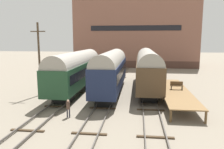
# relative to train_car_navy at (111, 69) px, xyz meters

# --- Properties ---
(ground_plane) EXTENTS (200.00, 200.00, 0.00)m
(ground_plane) POSITION_rel_train_car_navy_xyz_m (0.00, -3.57, -3.05)
(ground_plane) COLOR slate
(track_left) EXTENTS (2.60, 60.00, 0.26)m
(track_left) POSITION_rel_train_car_navy_xyz_m (-4.68, -3.57, -2.91)
(track_left) COLOR #4C4742
(track_left) RESTS_ON ground
(track_middle) EXTENTS (2.60, 60.00, 0.26)m
(track_middle) POSITION_rel_train_car_navy_xyz_m (0.00, -3.57, -2.91)
(track_middle) COLOR #4C4742
(track_middle) RESTS_ON ground
(track_right) EXTENTS (2.60, 60.00, 0.26)m
(track_right) POSITION_rel_train_car_navy_xyz_m (4.68, -3.57, -2.91)
(track_right) COLOR #4C4742
(track_right) RESTS_ON ground
(train_car_navy) EXTENTS (2.88, 15.22, 5.34)m
(train_car_navy) POSITION_rel_train_car_navy_xyz_m (0.00, 0.00, 0.00)
(train_car_navy) COLOR black
(train_car_navy) RESTS_ON ground
(train_car_brown) EXTENTS (3.00, 16.77, 5.39)m
(train_car_brown) POSITION_rel_train_car_navy_xyz_m (4.68, 2.64, 0.02)
(train_car_brown) COLOR black
(train_car_brown) RESTS_ON ground
(train_car_green) EXTENTS (3.04, 16.64, 5.22)m
(train_car_green) POSITION_rel_train_car_navy_xyz_m (-4.68, 0.78, -0.09)
(train_car_green) COLOR black
(train_car_green) RESTS_ON ground
(station_platform) EXTENTS (3.06, 13.78, 1.14)m
(station_platform) POSITION_rel_train_car_navy_xyz_m (7.53, -2.71, -1.99)
(station_platform) COLOR brown
(station_platform) RESTS_ON ground
(bench) EXTENTS (1.40, 0.40, 0.91)m
(bench) POSITION_rel_train_car_navy_xyz_m (7.79, -2.13, -1.42)
(bench) COLOR brown
(bench) RESTS_ON station_platform
(person_worker) EXTENTS (0.32, 0.32, 1.62)m
(person_worker) POSITION_rel_train_car_navy_xyz_m (-2.56, -9.41, -2.09)
(person_worker) COLOR #282833
(person_worker) RESTS_ON ground
(utility_pole) EXTENTS (1.80, 0.24, 8.75)m
(utility_pole) POSITION_rel_train_car_navy_xyz_m (-8.42, -2.13, 1.49)
(utility_pole) COLOR #473828
(utility_pole) RESTS_ON ground
(warehouse_building) EXTENTS (30.27, 12.12, 17.24)m
(warehouse_building) POSITION_rel_train_car_navy_xyz_m (2.53, 31.63, 5.57)
(warehouse_building) COLOR #4F342A
(warehouse_building) RESTS_ON ground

